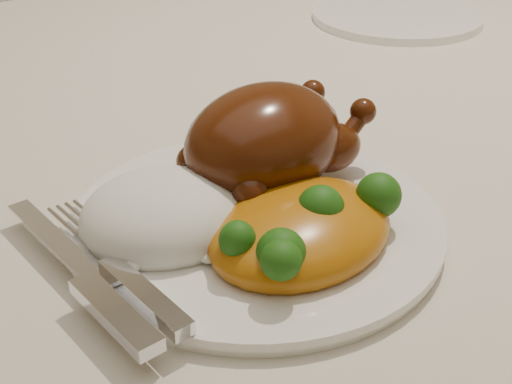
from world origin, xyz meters
TOP-DOWN VIEW (x-y plane):
  - dining_table at (0.00, 0.00)m, footprint 1.60×0.90m
  - tablecloth at (0.00, 0.00)m, footprint 1.73×1.03m
  - dinner_plate at (-0.15, -0.18)m, footprint 0.30×0.30m
  - side_plate at (0.28, 0.13)m, footprint 0.28×0.28m
  - roast_chicken at (-0.12, -0.15)m, footprint 0.16×0.11m
  - rice_mound at (-0.21, -0.16)m, footprint 0.14×0.14m
  - mac_and_cheese at (-0.14, -0.22)m, footprint 0.15×0.13m
  - cutlery at (-0.27, -0.19)m, footprint 0.04×0.19m

SIDE VIEW (x-z plane):
  - dining_table at x=0.00m, z-range 0.29..1.05m
  - tablecloth at x=0.00m, z-range 0.65..0.83m
  - side_plate at x=0.28m, z-range 0.77..0.78m
  - dinner_plate at x=-0.15m, z-range 0.77..0.78m
  - cutlery at x=-0.27m, z-range 0.78..0.79m
  - rice_mound at x=-0.21m, z-range 0.76..0.82m
  - mac_and_cheese at x=-0.14m, z-range 0.76..0.82m
  - roast_chicken at x=-0.12m, z-range 0.78..0.86m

